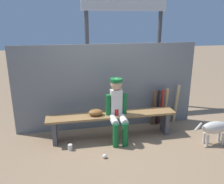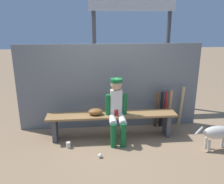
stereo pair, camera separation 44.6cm
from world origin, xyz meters
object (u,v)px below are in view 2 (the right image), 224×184
object	(u,v)px
bat_aluminum_red	(165,109)
bat_wood_natural	(181,106)
bat_wood_tan	(169,108)
baseball	(100,156)
player_seated	(117,108)
bat_aluminum_black	(161,110)
scoreboard	(135,11)
cup_on_bench	(116,112)
bat_wood_dark	(156,110)
dugout_bench	(112,119)
baseball_glove	(96,112)
dog	(220,132)
cup_on_ground	(68,145)

from	to	relation	value
bat_aluminum_red	bat_wood_natural	size ratio (longest dim) A/B	0.91
bat_wood_tan	baseball	size ratio (longest dim) A/B	11.41
player_seated	bat_aluminum_black	distance (m)	1.15
scoreboard	cup_on_bench	bearing A→B (deg)	-110.23
bat_wood_dark	cup_on_bench	bearing A→B (deg)	-157.12
cup_on_bench	scoreboard	size ratio (longest dim) A/B	0.03
dugout_bench	bat_wood_natural	xyz separation A→B (m)	(1.55, 0.42, 0.07)
baseball_glove	bat_aluminum_black	world-z (taller)	bat_aluminum_black
bat_wood_tan	dog	bearing A→B (deg)	-59.65
bat_wood_natural	scoreboard	world-z (taller)	scoreboard
bat_aluminum_red	bat_wood_tan	bearing A→B (deg)	-5.15
player_seated	cup_on_ground	size ratio (longest dim) A/B	11.00
scoreboard	cup_on_ground	bearing A→B (deg)	-127.65
bat_wood_dark	dugout_bench	bearing A→B (deg)	-161.34
bat_wood_dark	cup_on_bench	size ratio (longest dim) A/B	7.73
dugout_bench	scoreboard	xyz separation A→B (m)	(0.71, 1.68, 2.07)
dugout_bench	dog	world-z (taller)	dugout_bench
player_seated	bat_aluminum_black	size ratio (longest dim) A/B	1.48
bat_wood_tan	bat_wood_natural	bearing A→B (deg)	7.29
baseball	baseball_glove	bearing A→B (deg)	93.82
bat_wood_dark	bat_wood_natural	bearing A→B (deg)	8.35
cup_on_ground	scoreboard	distance (m)	3.50
bat_wood_dark	baseball	bearing A→B (deg)	-140.20
dugout_bench	cup_on_ground	bearing A→B (deg)	-158.24
cup_on_ground	bat_aluminum_black	bearing A→B (deg)	19.74
bat_aluminum_black	baseball	bearing A→B (deg)	-141.91
bat_aluminum_red	scoreboard	distance (m)	2.47
bat_wood_dark	bat_aluminum_black	xyz separation A→B (m)	(0.11, 0.03, -0.01)
bat_aluminum_black	bat_wood_tan	size ratio (longest dim) A/B	0.97
bat_wood_natural	baseball	xyz separation A→B (m)	(-1.83, -1.13, -0.42)
cup_on_ground	scoreboard	world-z (taller)	scoreboard
player_seated	baseball	world-z (taller)	player_seated
dugout_bench	bat_wood_natural	distance (m)	1.61
baseball	scoreboard	size ratio (longest dim) A/B	0.02
bat_wood_dark	bat_aluminum_red	distance (m)	0.22
dugout_bench	cup_on_bench	world-z (taller)	cup_on_bench
cup_on_bench	bat_wood_natural	bearing A→B (deg)	17.50
dog	bat_wood_natural	bearing A→B (deg)	107.26
bat_wood_natural	bat_aluminum_red	bearing A→B (deg)	-175.81
bat_wood_natural	cup_on_bench	xyz separation A→B (m)	(-1.48, -0.47, 0.10)
bat_aluminum_red	cup_on_bench	distance (m)	1.21
player_seated	bat_wood_natural	distance (m)	1.58
bat_aluminum_red	cup_on_bench	size ratio (longest dim) A/B	7.45
cup_on_bench	scoreboard	xyz separation A→B (m)	(0.64, 1.73, 1.90)
bat_wood_tan	bat_wood_dark	bearing A→B (deg)	-170.72
dog	baseball_glove	bearing A→B (deg)	163.76
bat_aluminum_red	bat_wood_natural	xyz separation A→B (m)	(0.36, 0.03, 0.04)
cup_on_ground	dog	distance (m)	2.75
baseball_glove	dog	size ratio (longest dim) A/B	0.33
bat_wood_tan	cup_on_bench	world-z (taller)	bat_wood_tan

